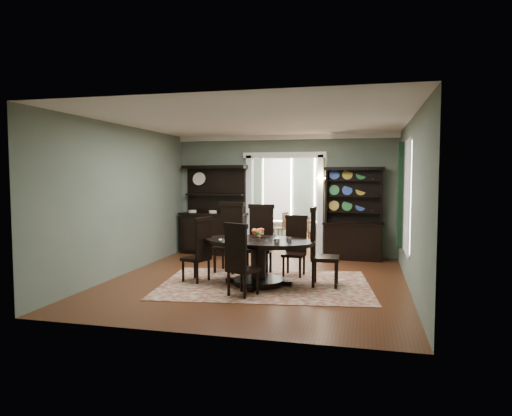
% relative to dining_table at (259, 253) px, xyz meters
% --- Properties ---
extents(room, '(5.51, 6.01, 3.01)m').
position_rel_dining_table_xyz_m(room, '(-0.10, 0.32, 1.00)').
color(room, '#552A16').
rests_on(room, ground).
extents(parlor, '(3.51, 3.50, 3.01)m').
position_rel_dining_table_xyz_m(parlor, '(-0.10, 5.81, 0.94)').
color(parlor, '#552A16').
rests_on(parlor, ground).
extents(doorway_trim, '(2.08, 0.25, 2.57)m').
position_rel_dining_table_xyz_m(doorway_trim, '(-0.10, 3.28, 1.04)').
color(doorway_trim, white).
rests_on(doorway_trim, floor).
extents(right_window, '(0.15, 1.47, 2.12)m').
position_rel_dining_table_xyz_m(right_window, '(2.59, 1.21, 1.02)').
color(right_window, white).
rests_on(right_window, wall_right).
extents(wall_sconce, '(0.27, 0.21, 0.21)m').
position_rel_dining_table_xyz_m(wall_sconce, '(0.85, 3.12, 1.31)').
color(wall_sconce, '#CA8636').
rests_on(wall_sconce, back_wall_right).
extents(rug, '(4.06, 3.06, 0.01)m').
position_rel_dining_table_xyz_m(rug, '(0.12, 0.03, -0.57)').
color(rug, maroon).
rests_on(rug, floor).
extents(dining_table, '(2.30, 2.25, 0.83)m').
position_rel_dining_table_xyz_m(dining_table, '(0.00, 0.00, 0.00)').
color(dining_table, black).
rests_on(dining_table, rug).
extents(centerpiece, '(1.36, 0.87, 0.22)m').
position_rel_dining_table_xyz_m(centerpiece, '(0.04, -0.09, 0.32)').
color(centerpiece, silver).
rests_on(centerpiece, dining_table).
extents(chair_far_left, '(0.59, 0.57, 1.44)m').
position_rel_dining_table_xyz_m(chair_far_left, '(-0.86, 1.04, 0.18)').
color(chair_far_left, black).
rests_on(chair_far_left, rug).
extents(chair_far_mid, '(0.54, 0.50, 1.41)m').
position_rel_dining_table_xyz_m(chair_far_mid, '(-0.19, 0.97, 0.16)').
color(chair_far_mid, black).
rests_on(chair_far_mid, rug).
extents(chair_far_right, '(0.48, 0.46, 1.20)m').
position_rel_dining_table_xyz_m(chair_far_right, '(0.52, 0.97, 0.05)').
color(chair_far_right, black).
rests_on(chair_far_right, rug).
extents(chair_end_left, '(0.55, 0.57, 1.23)m').
position_rel_dining_table_xyz_m(chair_end_left, '(-1.10, -0.07, 0.07)').
color(chair_end_left, black).
rests_on(chair_end_left, rug).
extents(chair_end_right, '(0.51, 0.55, 1.44)m').
position_rel_dining_table_xyz_m(chair_end_right, '(1.07, 0.18, 0.18)').
color(chair_end_right, black).
rests_on(chair_end_right, rug).
extents(chair_near, '(0.59, 0.57, 1.22)m').
position_rel_dining_table_xyz_m(chair_near, '(-0.12, -0.90, 0.07)').
color(chair_near, black).
rests_on(chair_near, rug).
extents(sideboard, '(1.76, 0.77, 2.25)m').
position_rel_dining_table_xyz_m(sideboard, '(-1.88, 3.01, 0.21)').
color(sideboard, black).
rests_on(sideboard, floor).
extents(welsh_dresser, '(1.44, 0.61, 2.19)m').
position_rel_dining_table_xyz_m(welsh_dresser, '(1.60, 3.04, 0.22)').
color(welsh_dresser, black).
rests_on(welsh_dresser, floor).
extents(parlor_table, '(0.74, 0.74, 0.68)m').
position_rel_dining_table_xyz_m(parlor_table, '(0.10, 5.27, -0.13)').
color(parlor_table, '#513017').
rests_on(parlor_table, parlor_floor).
extents(parlor_chair_left, '(0.43, 0.42, 0.92)m').
position_rel_dining_table_xyz_m(parlor_chair_left, '(-0.51, 5.15, -0.08)').
color(parlor_chair_left, '#513017').
rests_on(parlor_chair_left, parlor_floor).
extents(parlor_chair_right, '(0.39, 0.38, 0.84)m').
position_rel_dining_table_xyz_m(parlor_chair_right, '(0.40, 4.85, -0.13)').
color(parlor_chair_right, '#513017').
rests_on(parlor_chair_right, parlor_floor).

